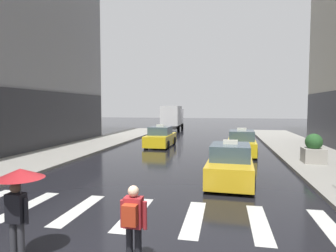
# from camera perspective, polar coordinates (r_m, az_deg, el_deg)

# --- Properties ---
(crosswalk_markings) EXTENTS (11.30, 2.80, 0.01)m
(crosswalk_markings) POSITION_cam_1_polar(r_m,az_deg,el_deg) (9.04, -6.76, -16.88)
(crosswalk_markings) COLOR silver
(crosswalk_markings) RESTS_ON ground
(taxi_lead) EXTENTS (2.08, 4.61, 1.80)m
(taxi_lead) POSITION_cam_1_polar(r_m,az_deg,el_deg) (12.69, 12.24, -7.52)
(taxi_lead) COLOR gold
(taxi_lead) RESTS_ON ground
(taxi_second) EXTENTS (2.07, 4.61, 1.80)m
(taxi_second) POSITION_cam_1_polar(r_m,az_deg,el_deg) (20.06, 14.38, -3.42)
(taxi_second) COLOR yellow
(taxi_second) RESTS_ON ground
(taxi_third) EXTENTS (1.96, 4.56, 1.80)m
(taxi_third) POSITION_cam_1_polar(r_m,az_deg,el_deg) (23.33, -1.48, -2.31)
(taxi_third) COLOR yellow
(taxi_third) RESTS_ON ground
(box_truck) EXTENTS (2.52, 7.62, 3.35)m
(box_truck) POSITION_cam_1_polar(r_m,az_deg,el_deg) (38.65, 0.90, 1.77)
(box_truck) COLOR #2D2D2D
(box_truck) RESTS_ON ground
(pedestrian_with_umbrella) EXTENTS (0.96, 0.96, 1.94)m
(pedestrian_with_umbrella) POSITION_cam_1_polar(r_m,az_deg,el_deg) (6.74, -27.50, -11.03)
(pedestrian_with_umbrella) COLOR #333338
(pedestrian_with_umbrella) RESTS_ON ground
(pedestrian_with_backpack) EXTENTS (0.55, 0.43, 1.65)m
(pedestrian_with_backpack) POSITION_cam_1_polar(r_m,az_deg,el_deg) (5.97, -6.96, -18.04)
(pedestrian_with_backpack) COLOR black
(pedestrian_with_backpack) RESTS_ON ground
(planter_mid_block) EXTENTS (1.10, 1.10, 1.60)m
(planter_mid_block) POSITION_cam_1_polar(r_m,az_deg,el_deg) (17.62, 26.92, -4.21)
(planter_mid_block) COLOR #A8A399
(planter_mid_block) RESTS_ON curb_right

